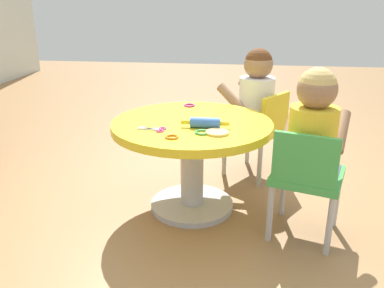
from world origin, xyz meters
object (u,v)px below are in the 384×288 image
(craft_table, at_px, (192,146))
(child_chair_left, at_px, (306,177))
(rolling_pin, at_px, (205,123))
(craft_scissors, at_px, (156,129))
(child_chair_right, at_px, (260,129))
(seated_child_right, at_px, (256,92))
(seated_child_left, at_px, (313,126))

(craft_table, bearing_deg, child_chair_left, -110.93)
(craft_table, distance_m, rolling_pin, 0.20)
(rolling_pin, xyz_separation_m, craft_scissors, (-0.06, 0.22, -0.02))
(craft_table, bearing_deg, child_chair_right, -37.61)
(rolling_pin, height_order, craft_scissors, rolling_pin)
(seated_child_right, bearing_deg, child_chair_left, -162.24)
(seated_child_left, xyz_separation_m, craft_scissors, (0.01, 0.71, -0.05))
(child_chair_left, height_order, seated_child_right, seated_child_right)
(seated_child_left, distance_m, seated_child_right, 0.69)
(seated_child_left, distance_m, child_chair_right, 0.70)
(child_chair_left, relative_size, seated_child_right, 1.05)
(seated_child_left, xyz_separation_m, rolling_pin, (0.07, 0.48, -0.03))
(child_chair_right, height_order, rolling_pin, child_chair_right)
(rolling_pin, distance_m, craft_scissors, 0.23)
(rolling_pin, bearing_deg, seated_child_right, -23.05)
(craft_table, relative_size, seated_child_right, 1.57)
(child_chair_left, bearing_deg, child_chair_right, 15.73)
(child_chair_left, height_order, craft_scissors, child_chair_left)
(seated_child_left, relative_size, seated_child_right, 1.00)
(seated_child_left, height_order, child_chair_right, seated_child_left)
(seated_child_right, bearing_deg, rolling_pin, 156.95)
(craft_table, relative_size, craft_scissors, 5.80)
(child_chair_right, xyz_separation_m, seated_child_right, (0.02, 0.03, 0.23))
(seated_child_right, distance_m, craft_scissors, 0.80)
(child_chair_left, distance_m, craft_scissors, 0.72)
(child_chair_left, bearing_deg, craft_table, 69.07)
(seated_child_right, distance_m, rolling_pin, 0.63)
(child_chair_right, relative_size, seated_child_right, 1.05)
(seated_child_left, distance_m, rolling_pin, 0.49)
(child_chair_right, xyz_separation_m, rolling_pin, (-0.56, 0.28, 0.20))
(child_chair_left, relative_size, craft_scissors, 3.87)
(seated_child_left, bearing_deg, seated_child_right, 19.66)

